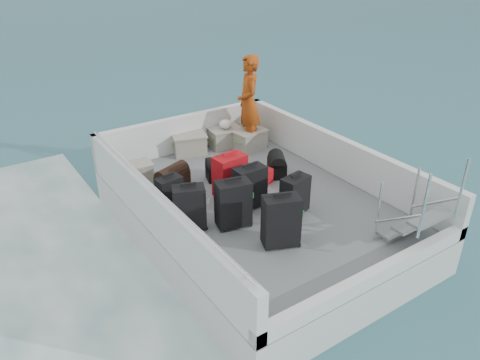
% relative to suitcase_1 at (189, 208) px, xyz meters
% --- Properties ---
extents(ground, '(160.00, 160.00, 0.00)m').
position_rel_suitcase_1_xyz_m(ground, '(1.27, 0.13, -0.96)').
color(ground, '#174653').
rests_on(ground, ground).
extents(ferry_hull, '(3.60, 5.00, 0.60)m').
position_rel_suitcase_1_xyz_m(ferry_hull, '(1.27, 0.13, -0.66)').
color(ferry_hull, silver).
rests_on(ferry_hull, ground).
extents(deck, '(3.30, 4.70, 0.02)m').
position_rel_suitcase_1_xyz_m(deck, '(1.27, 0.13, -0.35)').
color(deck, slate).
rests_on(deck, ferry_hull).
extents(deck_fittings, '(3.60, 5.00, 0.90)m').
position_rel_suitcase_1_xyz_m(deck_fittings, '(1.62, -0.19, 0.04)').
color(deck_fittings, silver).
rests_on(deck_fittings, deck).
extents(suitcase_1, '(0.51, 0.41, 0.67)m').
position_rel_suitcase_1_xyz_m(suitcase_1, '(0.00, 0.00, 0.00)').
color(suitcase_1, black).
rests_on(suitcase_1, deck).
extents(suitcase_2, '(0.40, 0.27, 0.55)m').
position_rel_suitcase_1_xyz_m(suitcase_2, '(-0.00, 0.63, -0.06)').
color(suitcase_2, black).
rests_on(suitcase_2, deck).
extents(suitcase_3, '(0.56, 0.44, 0.74)m').
position_rel_suitcase_1_xyz_m(suitcase_3, '(0.82, -1.04, 0.04)').
color(suitcase_3, black).
rests_on(suitcase_3, deck).
extents(suitcase_4, '(0.54, 0.39, 0.72)m').
position_rel_suitcase_1_xyz_m(suitcase_4, '(0.56, -0.28, 0.02)').
color(suitcase_4, black).
rests_on(suitcase_4, deck).
extents(suitcase_5, '(0.54, 0.35, 0.70)m').
position_rel_suitcase_1_xyz_m(suitcase_5, '(1.00, 0.50, 0.01)').
color(suitcase_5, '#AF0D1A').
rests_on(suitcase_5, deck).
extents(suitcase_6, '(0.47, 0.33, 0.60)m').
position_rel_suitcase_1_xyz_m(suitcase_6, '(1.53, -0.49, -0.04)').
color(suitcase_6, black).
rests_on(suitcase_6, deck).
extents(suitcase_7, '(0.48, 0.28, 0.67)m').
position_rel_suitcase_1_xyz_m(suitcase_7, '(1.07, 0.03, 0.00)').
color(suitcase_7, black).
rests_on(suitcase_7, deck).
extents(suitcase_8, '(0.74, 0.58, 0.26)m').
position_rel_suitcase_1_xyz_m(suitcase_8, '(1.49, 0.60, -0.21)').
color(suitcase_8, '#AF0D1A').
rests_on(suitcase_8, deck).
extents(duffel_0, '(0.65, 0.49, 0.32)m').
position_rel_suitcase_1_xyz_m(duffel_0, '(0.33, 1.23, -0.18)').
color(duffel_0, black).
rests_on(duffel_0, deck).
extents(duffel_1, '(0.55, 0.43, 0.32)m').
position_rel_suitcase_1_xyz_m(duffel_1, '(1.19, 1.09, -0.18)').
color(duffel_1, black).
rests_on(duffel_1, deck).
extents(duffel_2, '(0.48, 0.53, 0.32)m').
position_rel_suitcase_1_xyz_m(duffel_2, '(2.08, 0.66, -0.18)').
color(duffel_2, black).
rests_on(duffel_2, deck).
extents(crate_0, '(0.53, 0.38, 0.31)m').
position_rel_suitcase_1_xyz_m(crate_0, '(-0.07, 1.79, -0.18)').
color(crate_0, '#9A9786').
rests_on(crate_0, deck).
extents(crate_1, '(0.70, 0.57, 0.36)m').
position_rel_suitcase_1_xyz_m(crate_1, '(1.25, 2.33, -0.16)').
color(crate_1, '#9A9786').
rests_on(crate_1, deck).
extents(crate_2, '(0.63, 0.48, 0.35)m').
position_rel_suitcase_1_xyz_m(crate_2, '(2.01, 2.23, -0.16)').
color(crate_2, '#9A9786').
rests_on(crate_2, deck).
extents(crate_3, '(0.63, 0.48, 0.35)m').
position_rel_suitcase_1_xyz_m(crate_3, '(2.36, 1.87, -0.16)').
color(crate_3, '#9A9786').
rests_on(crate_3, deck).
extents(yellow_bag, '(0.28, 0.26, 0.22)m').
position_rel_suitcase_1_xyz_m(yellow_bag, '(2.72, 2.33, -0.23)').
color(yellow_bag, yellow).
rests_on(yellow_bag, deck).
extents(white_bag, '(0.24, 0.24, 0.18)m').
position_rel_suitcase_1_xyz_m(white_bag, '(2.01, 2.23, 0.11)').
color(white_bag, white).
rests_on(white_bag, crate_2).
extents(passenger, '(0.65, 0.79, 1.83)m').
position_rel_suitcase_1_xyz_m(passenger, '(2.38, 1.97, 0.58)').
color(passenger, '#E35815').
rests_on(passenger, deck).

